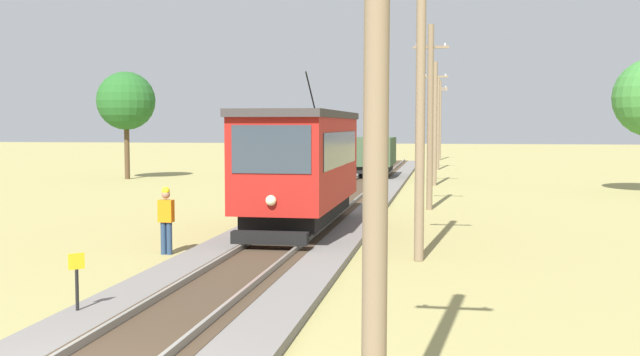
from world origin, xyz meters
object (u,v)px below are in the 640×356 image
object	(u,v)px
utility_pole_distant	(438,122)
utility_pole_horizon	(440,119)
red_tram	(301,164)
utility_pole_foreground	(377,48)
track_worker	(166,217)
freight_car	(374,155)
utility_pole_far	(435,122)
utility_pole_mid	(430,116)
trackside_signal_marker	(77,283)
tree_right_near	(126,101)
utility_pole_near_tram	(420,96)

from	to	relation	value
utility_pole_distant	utility_pole_horizon	world-z (taller)	utility_pole_horizon
red_tram	utility_pole_foreground	xyz separation A→B (m)	(3.80, -15.65, 1.91)
track_worker	freight_car	bearing A→B (deg)	175.13
utility_pole_far	utility_pole_horizon	size ratio (longest dim) A/B	0.90
utility_pole_mid	trackside_signal_marker	bearing A→B (deg)	-107.41
utility_pole_foreground	track_worker	xyz separation A→B (m)	(-6.57, 11.40, -3.12)
freight_car	track_worker	world-z (taller)	freight_car
tree_right_near	utility_pole_distant	bearing A→B (deg)	34.67
utility_pole_far	trackside_signal_marker	bearing A→B (deg)	-100.53
utility_pole_foreground	tree_right_near	world-z (taller)	utility_pole_foreground
trackside_signal_marker	red_tram	bearing A→B (deg)	80.34
utility_pole_distant	utility_pole_horizon	xyz separation A→B (m)	(0.00, 15.86, 0.33)
utility_pole_foreground	utility_pole_near_tram	bearing A→B (deg)	90.00
utility_pole_horizon	tree_right_near	world-z (taller)	utility_pole_horizon
utility_pole_distant	red_tram	bearing A→B (deg)	-96.24
freight_car	utility_pole_horizon	world-z (taller)	utility_pole_horizon
utility_pole_near_tram	utility_pole_mid	distance (m)	11.11
tree_right_near	track_worker	bearing A→B (deg)	-63.82
track_worker	utility_pole_distant	bearing A→B (deg)	171.24
utility_pole_far	utility_pole_distant	bearing A→B (deg)	90.00
utility_pole_far	utility_pole_distant	world-z (taller)	utility_pole_distant
red_tram	freight_car	size ratio (longest dim) A/B	1.64
freight_car	track_worker	size ratio (longest dim) A/B	2.91
freight_car	tree_right_near	distance (m)	15.90
utility_pole_near_tram	track_worker	xyz separation A→B (m)	(-6.57, -0.31, -3.13)
utility_pole_far	red_tram	bearing A→B (deg)	-101.01
utility_pole_foreground	utility_pole_distant	distance (m)	50.34
utility_pole_near_tram	freight_car	bearing A→B (deg)	97.85
utility_pole_mid	utility_pole_distant	xyz separation A→B (m)	(0.00, 27.53, -0.14)
utility_pole_near_tram	trackside_signal_marker	distance (m)	9.53
red_tram	utility_pole_horizon	bearing A→B (deg)	85.71
red_tram	utility_pole_distant	size ratio (longest dim) A/B	1.21
utility_pole_near_tram	utility_pole_distant	world-z (taller)	utility_pole_near_tram
utility_pole_mid	utility_pole_horizon	world-z (taller)	utility_pole_horizon
red_tram	trackside_signal_marker	world-z (taller)	red_tram
utility_pole_foreground	track_worker	distance (m)	13.52
utility_pole_mid	utility_pole_near_tram	bearing A→B (deg)	-90.00
utility_pole_foreground	trackside_signal_marker	size ratio (longest dim) A/B	6.79
track_worker	tree_right_near	size ratio (longest dim) A/B	0.26
freight_car	utility_pole_distant	size ratio (longest dim) A/B	0.74
tree_right_near	utility_pole_foreground	bearing A→B (deg)	-62.63
utility_pole_foreground	track_worker	world-z (taller)	utility_pole_foreground
utility_pole_mid	utility_pole_far	bearing A→B (deg)	90.00
utility_pole_near_tram	trackside_signal_marker	xyz separation A→B (m)	(-5.63, -6.86, -3.44)
utility_pole_near_tram	utility_pole_horizon	xyz separation A→B (m)	(-0.00, 54.49, -0.16)
utility_pole_far	utility_pole_horizon	distance (m)	31.05
freight_car	tree_right_near	xyz separation A→B (m)	(-15.39, -2.17, 3.34)
track_worker	utility_pole_horizon	bearing A→B (deg)	173.97
utility_pole_far	utility_pole_distant	size ratio (longest dim) A/B	0.98
freight_car	utility_pole_horizon	xyz separation A→B (m)	(3.80, 26.96, 2.39)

